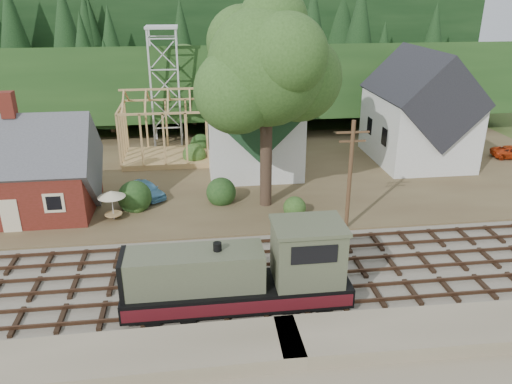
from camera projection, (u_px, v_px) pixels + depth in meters
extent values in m
plane|color=#384C1E|center=(257.00, 277.00, 29.54)|extent=(140.00, 140.00, 0.00)
cube|color=#7F7259|center=(282.00, 381.00, 21.74)|extent=(64.00, 5.00, 1.60)
cube|color=#726B5B|center=(257.00, 276.00, 29.51)|extent=(64.00, 11.00, 0.16)
cube|color=brown|center=(232.00, 172.00, 46.01)|extent=(64.00, 26.00, 0.30)
cube|color=#1E3F19|center=(217.00, 114.00, 68.10)|extent=(70.00, 28.96, 12.74)
cube|color=black|center=(212.00, 92.00, 82.79)|extent=(80.00, 20.00, 12.00)
cube|color=#521E12|center=(24.00, 188.00, 36.92)|extent=(10.00, 7.00, 3.80)
cube|color=#4C4C51|center=(19.00, 163.00, 36.20)|extent=(10.80, 7.41, 7.41)
cube|color=#521E12|center=(8.00, 105.00, 34.57)|extent=(0.90, 0.90, 1.80)
cube|color=beige|center=(10.00, 216.00, 33.95)|extent=(1.20, 0.06, 2.40)
cube|color=silver|center=(250.00, 131.00, 46.82)|extent=(8.00, 12.00, 6.40)
cube|color=#1A3A21|center=(250.00, 97.00, 45.61)|extent=(8.40, 12.96, 8.40)
cube|color=silver|center=(259.00, 86.00, 39.34)|extent=(2.40, 2.40, 4.00)
cone|color=#1A3A21|center=(259.00, 43.00, 38.09)|extent=(5.37, 5.37, 2.60)
cube|color=silver|center=(417.00, 128.00, 47.79)|extent=(8.00, 10.00, 6.40)
cube|color=black|center=(421.00, 94.00, 46.58)|extent=(8.40, 10.80, 8.40)
cube|color=tan|center=(167.00, 157.00, 48.82)|extent=(8.00, 6.00, 0.50)
cube|color=tan|center=(162.00, 89.00, 46.31)|extent=(8.00, 0.18, 0.18)
cube|color=silver|center=(151.00, 90.00, 50.71)|extent=(0.18, 0.18, 12.00)
cube|color=silver|center=(179.00, 89.00, 51.04)|extent=(0.18, 0.18, 12.00)
cube|color=silver|center=(153.00, 85.00, 53.28)|extent=(0.18, 0.18, 12.00)
cube|color=silver|center=(179.00, 84.00, 53.61)|extent=(0.18, 0.18, 12.00)
cube|color=silver|center=(161.00, 27.00, 49.89)|extent=(3.20, 3.20, 0.25)
cylinder|color=#38281E|center=(266.00, 155.00, 37.33)|extent=(0.90, 0.90, 8.00)
sphere|color=#2D4D1C|center=(267.00, 67.00, 34.87)|extent=(8.40, 8.40, 8.40)
sphere|color=#2D4D1C|center=(298.00, 78.00, 36.47)|extent=(6.40, 6.40, 6.40)
sphere|color=#2D4D1C|center=(237.00, 91.00, 34.45)|extent=(6.00, 6.00, 6.00)
cylinder|color=#4C331E|center=(350.00, 178.00, 33.63)|extent=(0.28, 0.28, 8.00)
cube|color=#4C331E|center=(353.00, 132.00, 32.42)|extent=(2.20, 0.12, 0.12)
cube|color=#4C331E|center=(352.00, 141.00, 32.65)|extent=(1.80, 0.12, 0.12)
cube|color=black|center=(238.00, 304.00, 26.50)|extent=(11.66, 2.43, 0.34)
cube|color=black|center=(237.00, 292.00, 26.23)|extent=(11.66, 2.82, 1.07)
cube|color=#4C523B|center=(195.00, 270.00, 25.38)|extent=(6.99, 2.23, 2.04)
cube|color=#4C523B|center=(308.00, 253.00, 25.87)|extent=(3.50, 2.72, 3.11)
cube|color=#4C523B|center=(309.00, 225.00, 25.26)|extent=(3.69, 2.91, 0.19)
cube|color=black|center=(314.00, 255.00, 24.35)|extent=(2.33, 0.06, 0.97)
cube|color=#501117|center=(240.00, 308.00, 24.91)|extent=(11.66, 0.04, 0.68)
cube|color=#501117|center=(235.00, 278.00, 27.54)|extent=(11.66, 0.04, 0.68)
cylinder|color=black|center=(217.00, 249.00, 25.10)|extent=(0.43, 0.43, 0.68)
imported|color=#63A9D5|center=(147.00, 190.00, 39.87)|extent=(3.55, 4.08, 1.33)
cylinder|color=silver|center=(113.00, 207.00, 35.96)|extent=(0.09, 0.09, 1.98)
cylinder|color=tan|center=(114.00, 214.00, 36.18)|extent=(1.26, 1.26, 0.07)
cone|color=beige|center=(111.00, 194.00, 35.59)|extent=(1.98, 1.98, 0.45)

